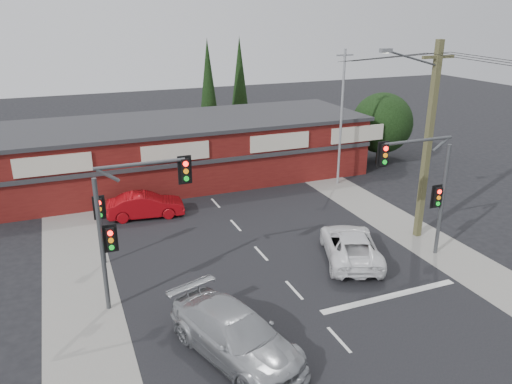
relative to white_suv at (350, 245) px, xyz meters
name	(u,v)px	position (x,y,z in m)	size (l,w,h in m)	color
ground	(299,295)	(-3.75, -2.05, -0.72)	(120.00, 120.00, 0.00)	black
road_strip	(255,246)	(-3.75, 2.95, -0.72)	(14.00, 70.00, 0.01)	black
verge_left	(78,278)	(-12.25, 2.95, -0.71)	(3.00, 70.00, 0.02)	gray
verge_right	(394,221)	(4.75, 2.95, -0.71)	(3.00, 70.00, 0.02)	gray
stop_line	(390,296)	(-0.25, -3.55, -0.71)	(6.50, 0.35, 0.01)	silver
white_suv	(350,245)	(0.00, 0.00, 0.00)	(2.39, 5.19, 1.44)	white
silver_suv	(236,335)	(-7.50, -4.69, 0.12)	(2.35, 5.77, 1.67)	#ADB0B3
red_sedan	(146,205)	(-8.12, 8.90, -0.01)	(1.51, 4.34, 1.43)	#98090F
lane_dashes	(276,270)	(-3.75, 0.24, -0.71)	(0.12, 42.18, 0.01)	silver
shop_building	(177,150)	(-4.75, 14.94, 1.41)	(27.30, 8.40, 4.22)	#531210
tree_cluster	(380,126)	(10.94, 13.39, 2.17)	(5.90, 5.10, 5.50)	#2D2116
conifer_near	(208,85)	(-0.25, 21.95, 4.76)	(1.80, 1.80, 9.25)	#2D2116
conifer_far	(240,80)	(3.25, 23.95, 4.76)	(1.80, 1.80, 9.25)	#2D2116
traffic_mast_left	(128,214)	(-10.18, -0.05, 3.21)	(3.77, 0.27, 5.97)	#47494C
traffic_mast_right	(426,180)	(3.11, -1.05, 3.22)	(3.96, 0.27, 5.97)	#47494C
pedestal_signal	(100,216)	(-10.95, 3.96, 1.68)	(0.55, 0.27, 3.38)	#47494C
utility_pole	(427,137)	(4.61, 0.94, 4.67)	(4.38, 0.59, 10.00)	brown
steel_pole	(341,116)	(5.25, 9.95, 3.98)	(1.20, 0.16, 9.00)	gray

